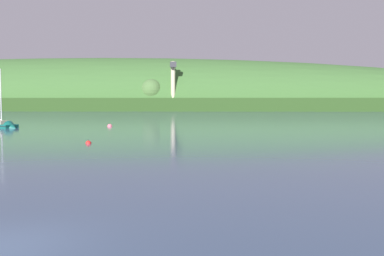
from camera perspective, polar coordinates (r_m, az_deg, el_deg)
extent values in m
cube|color=#27431B|center=(193.36, -9.94, 3.03)|extent=(555.60, 69.41, 5.21)
ellipsoid|color=#38602D|center=(212.81, -13.09, 2.32)|extent=(445.43, 77.55, 48.12)
sphere|color=#476B38|center=(182.87, -5.26, 4.88)|extent=(9.24, 9.24, 9.24)
cube|color=#4C4C51|center=(178.88, -2.46, 2.54)|extent=(4.23, 4.23, 2.00)
cylinder|color=#BCB293|center=(179.02, -2.47, 5.74)|extent=(1.80, 1.80, 17.97)
cylinder|color=#BCB293|center=(184.58, -2.53, 8.01)|extent=(1.91, 12.82, 0.99)
cube|color=#333338|center=(177.20, -2.45, 8.21)|extent=(2.66, 2.22, 2.16)
cone|color=#0F564C|center=(65.16, -22.23, -0.04)|extent=(2.27, 2.51, 2.06)
cylinder|color=silver|center=(66.78, -23.50, 3.76)|extent=(0.15, 0.15, 7.71)
sphere|color=red|center=(39.21, -13.26, -1.96)|extent=(0.50, 0.50, 0.50)
cylinder|color=black|center=(39.19, -13.27, -1.53)|extent=(0.04, 0.04, 0.08)
sphere|color=#E06675|center=(65.98, -10.60, 0.20)|extent=(0.74, 0.74, 0.74)
cylinder|color=black|center=(65.96, -10.60, 0.56)|extent=(0.04, 0.04, 0.08)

